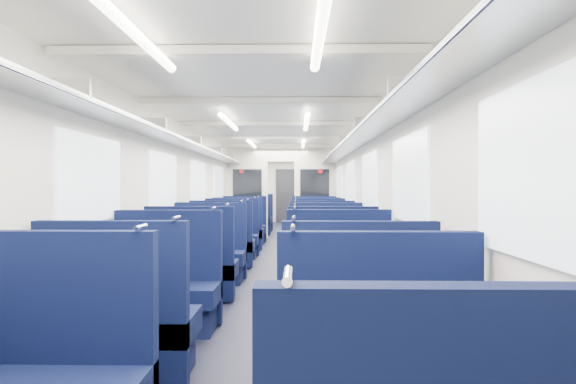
% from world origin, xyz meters
% --- Properties ---
extents(floor, '(2.80, 18.00, 0.01)m').
position_xyz_m(floor, '(0.00, 0.00, 0.00)').
color(floor, black).
rests_on(floor, ground).
extents(ceiling, '(2.80, 18.00, 0.01)m').
position_xyz_m(ceiling, '(0.00, 0.00, 2.35)').
color(ceiling, white).
rests_on(ceiling, wall_left).
extents(wall_left, '(0.02, 18.00, 2.35)m').
position_xyz_m(wall_left, '(-1.40, 0.00, 1.18)').
color(wall_left, silver).
rests_on(wall_left, floor).
extents(dado_left, '(0.03, 17.90, 0.70)m').
position_xyz_m(dado_left, '(-1.39, 0.00, 0.35)').
color(dado_left, black).
rests_on(dado_left, floor).
extents(wall_right, '(0.02, 18.00, 2.35)m').
position_xyz_m(wall_right, '(1.40, 0.00, 1.18)').
color(wall_right, silver).
rests_on(wall_right, floor).
extents(dado_right, '(0.03, 17.90, 0.70)m').
position_xyz_m(dado_right, '(1.39, 0.00, 0.35)').
color(dado_right, black).
rests_on(dado_right, floor).
extents(wall_far, '(2.80, 0.02, 2.35)m').
position_xyz_m(wall_far, '(0.00, 9.00, 1.18)').
color(wall_far, silver).
rests_on(wall_far, floor).
extents(luggage_rack_left, '(0.36, 17.40, 0.18)m').
position_xyz_m(luggage_rack_left, '(-1.21, 0.00, 1.97)').
color(luggage_rack_left, '#B2B5BA').
rests_on(luggage_rack_left, wall_left).
extents(luggage_rack_right, '(0.36, 17.40, 0.18)m').
position_xyz_m(luggage_rack_right, '(1.21, 0.00, 1.97)').
color(luggage_rack_right, '#B2B5BA').
rests_on(luggage_rack_right, wall_right).
extents(windows, '(2.78, 15.60, 0.75)m').
position_xyz_m(windows, '(0.00, -0.46, 1.42)').
color(windows, white).
rests_on(windows, wall_left).
extents(ceiling_fittings, '(2.70, 16.06, 0.11)m').
position_xyz_m(ceiling_fittings, '(0.00, -0.26, 2.29)').
color(ceiling_fittings, white).
rests_on(ceiling_fittings, ceiling).
extents(end_door, '(0.75, 0.06, 2.00)m').
position_xyz_m(end_door, '(0.00, 8.94, 1.00)').
color(end_door, black).
rests_on(end_door, floor).
extents(bulkhead, '(2.80, 0.10, 2.35)m').
position_xyz_m(bulkhead, '(-0.00, 3.27, 1.23)').
color(bulkhead, white).
rests_on(bulkhead, floor).
extents(seat_4, '(1.03, 0.57, 1.15)m').
position_xyz_m(seat_4, '(-0.83, -6.06, 0.35)').
color(seat_4, '#0C143A').
rests_on(seat_4, floor).
extents(seat_5, '(1.03, 0.57, 1.15)m').
position_xyz_m(seat_5, '(0.83, -6.07, 0.35)').
color(seat_5, '#0C143A').
rests_on(seat_5, floor).
extents(seat_6, '(1.03, 0.57, 1.15)m').
position_xyz_m(seat_6, '(-0.83, -4.88, 0.35)').
color(seat_6, '#0C143A').
rests_on(seat_6, floor).
extents(seat_7, '(1.03, 0.57, 1.15)m').
position_xyz_m(seat_7, '(0.83, -4.73, 0.35)').
color(seat_7, '#0C143A').
rests_on(seat_7, floor).
extents(seat_8, '(1.03, 0.57, 1.15)m').
position_xyz_m(seat_8, '(-0.83, -3.68, 0.35)').
color(seat_8, '#0C143A').
rests_on(seat_8, floor).
extents(seat_9, '(1.03, 0.57, 1.15)m').
position_xyz_m(seat_9, '(0.83, -3.68, 0.35)').
color(seat_9, '#0C143A').
rests_on(seat_9, floor).
extents(seat_10, '(1.03, 0.57, 1.15)m').
position_xyz_m(seat_10, '(-0.83, -2.57, 0.35)').
color(seat_10, '#0C143A').
rests_on(seat_10, floor).
extents(seat_11, '(1.03, 0.57, 1.15)m').
position_xyz_m(seat_11, '(0.83, -2.62, 0.35)').
color(seat_11, '#0C143A').
rests_on(seat_11, floor).
extents(seat_12, '(1.03, 0.57, 1.15)m').
position_xyz_m(seat_12, '(-0.83, -1.32, 0.35)').
color(seat_12, '#0C143A').
rests_on(seat_12, floor).
extents(seat_13, '(1.03, 0.57, 1.15)m').
position_xyz_m(seat_13, '(0.83, -1.42, 0.35)').
color(seat_13, '#0C143A').
rests_on(seat_13, floor).
extents(seat_14, '(1.03, 0.57, 1.15)m').
position_xyz_m(seat_14, '(-0.83, -0.26, 0.35)').
color(seat_14, '#0C143A').
rests_on(seat_14, floor).
extents(seat_15, '(1.03, 0.57, 1.15)m').
position_xyz_m(seat_15, '(0.83, -0.12, 0.35)').
color(seat_15, '#0C143A').
rests_on(seat_15, floor).
extents(seat_16, '(1.03, 0.57, 1.15)m').
position_xyz_m(seat_16, '(-0.83, 0.85, 0.35)').
color(seat_16, '#0C143A').
rests_on(seat_16, floor).
extents(seat_17, '(1.03, 0.57, 1.15)m').
position_xyz_m(seat_17, '(0.83, 0.98, 0.35)').
color(seat_17, '#0C143A').
rests_on(seat_17, floor).
extents(seat_18, '(1.03, 0.57, 1.15)m').
position_xyz_m(seat_18, '(-0.83, 2.03, 0.35)').
color(seat_18, '#0C143A').
rests_on(seat_18, floor).
extents(seat_19, '(1.03, 0.57, 1.15)m').
position_xyz_m(seat_19, '(0.83, 1.96, 0.35)').
color(seat_19, '#0C143A').
rests_on(seat_19, floor).
extents(seat_20, '(1.03, 0.57, 1.15)m').
position_xyz_m(seat_20, '(-0.83, 4.13, 0.35)').
color(seat_20, '#0C143A').
rests_on(seat_20, floor).
extents(seat_21, '(1.03, 0.57, 1.15)m').
position_xyz_m(seat_21, '(0.83, 4.08, 0.35)').
color(seat_21, '#0C143A').
rests_on(seat_21, floor).
extents(seat_22, '(1.03, 0.57, 1.15)m').
position_xyz_m(seat_22, '(-0.83, 5.16, 0.35)').
color(seat_22, '#0C143A').
rests_on(seat_22, floor).
extents(seat_23, '(1.03, 0.57, 1.15)m').
position_xyz_m(seat_23, '(0.83, 5.21, 0.35)').
color(seat_23, '#0C143A').
rests_on(seat_23, floor).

